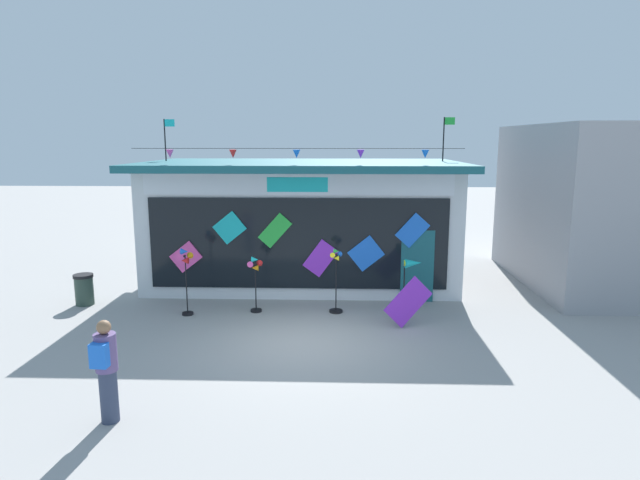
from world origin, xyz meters
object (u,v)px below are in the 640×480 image
object	(u,v)px
wind_spinner_left	(255,275)
wind_spinner_center_left	(336,279)
wind_spinner_far_left	(185,269)
display_kite_on_ground	(408,302)
wind_spinner_center_right	(410,277)
trash_bin	(84,289)
person_near_camera	(106,369)
kite_shop_building	(303,221)

from	to	relation	value
wind_spinner_left	wind_spinner_center_left	size ratio (longest dim) A/B	0.87
wind_spinner_far_left	display_kite_on_ground	distance (m)	5.59
wind_spinner_center_left	display_kite_on_ground	xyz separation A→B (m)	(1.73, -0.97, -0.30)
wind_spinner_center_right	trash_bin	distance (m)	8.74
person_near_camera	trash_bin	world-z (taller)	person_near_camera
person_near_camera	display_kite_on_ground	distance (m)	7.04
kite_shop_building	wind_spinner_center_right	distance (m)	4.55
wind_spinner_far_left	wind_spinner_center_right	xyz separation A→B (m)	(5.69, 0.36, -0.26)
wind_spinner_center_left	trash_bin	distance (m)	6.85
wind_spinner_far_left	trash_bin	bearing A→B (deg)	165.41
person_near_camera	display_kite_on_ground	size ratio (longest dim) A/B	1.49
wind_spinner_center_left	trash_bin	size ratio (longest dim) A/B	2.01
person_near_camera	wind_spinner_left	bearing A→B (deg)	-101.83
wind_spinner_center_right	trash_bin	bearing A→B (deg)	177.18
wind_spinner_left	display_kite_on_ground	distance (m)	3.94
kite_shop_building	wind_spinner_far_left	bearing A→B (deg)	-126.53
wind_spinner_far_left	display_kite_on_ground	size ratio (longest dim) A/B	1.55
wind_spinner_far_left	wind_spinner_left	distance (m)	1.76
kite_shop_building	wind_spinner_center_left	xyz separation A→B (m)	(1.05, -3.36, -1.01)
wind_spinner_left	wind_spinner_center_left	world-z (taller)	wind_spinner_center_left
wind_spinner_center_left	wind_spinner_left	bearing A→B (deg)	-179.13
trash_bin	display_kite_on_ground	distance (m)	8.66
trash_bin	display_kite_on_ground	size ratio (longest dim) A/B	0.75
wind_spinner_left	display_kite_on_ground	bearing A→B (deg)	-13.84
person_near_camera	display_kite_on_ground	world-z (taller)	person_near_camera
wind_spinner_left	person_near_camera	world-z (taller)	person_near_camera
wind_spinner_center_right	person_near_camera	distance (m)	7.83
display_kite_on_ground	wind_spinner_left	bearing A→B (deg)	166.16
person_near_camera	trash_bin	size ratio (longest dim) A/B	1.99
wind_spinner_center_right	person_near_camera	bearing A→B (deg)	-134.06
wind_spinner_far_left	wind_spinner_center_right	size ratio (longest dim) A/B	1.21
wind_spinner_center_right	person_near_camera	size ratio (longest dim) A/B	0.86
wind_spinner_center_left	person_near_camera	size ratio (longest dim) A/B	1.01
wind_spinner_far_left	kite_shop_building	bearing A→B (deg)	53.47
wind_spinner_left	trash_bin	bearing A→B (deg)	174.30
wind_spinner_center_left	wind_spinner_far_left	bearing A→B (deg)	-174.80
display_kite_on_ground	trash_bin	bearing A→B (deg)	170.63
wind_spinner_left	trash_bin	size ratio (longest dim) A/B	1.75
kite_shop_building	trash_bin	size ratio (longest dim) A/B	11.25
wind_spinner_far_left	trash_bin	xyz separation A→B (m)	(-3.02, 0.79, -0.79)
trash_bin	wind_spinner_far_left	bearing A→B (deg)	-14.59
wind_spinner_center_right	wind_spinner_far_left	bearing A→B (deg)	-176.40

